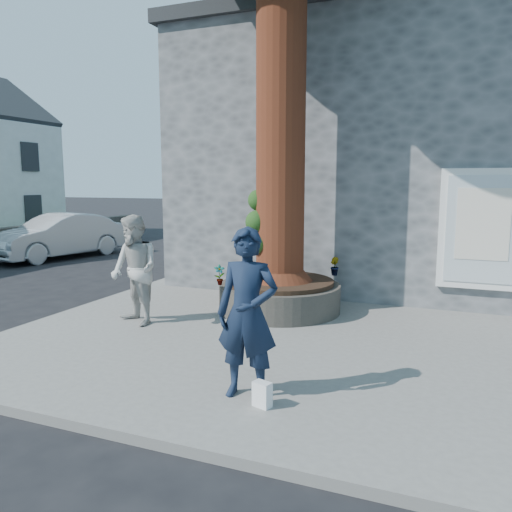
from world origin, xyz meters
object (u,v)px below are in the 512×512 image
at_px(woman, 135,270).
at_px(planter, 279,296).
at_px(man, 247,314).
at_px(car_silver, 59,236).

bearing_deg(woman, planter, 67.52).
distance_m(planter, man, 3.94).
xyz_separation_m(man, car_silver, (-10.26, 8.03, -0.35)).
bearing_deg(woman, car_silver, 166.83).
height_order(man, car_silver, man).
relative_size(woman, car_silver, 0.42).
distance_m(planter, woman, 2.76).
xyz_separation_m(planter, man, (0.92, -3.77, 0.68)).
distance_m(man, car_silver, 13.03).
relative_size(man, woman, 1.03).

